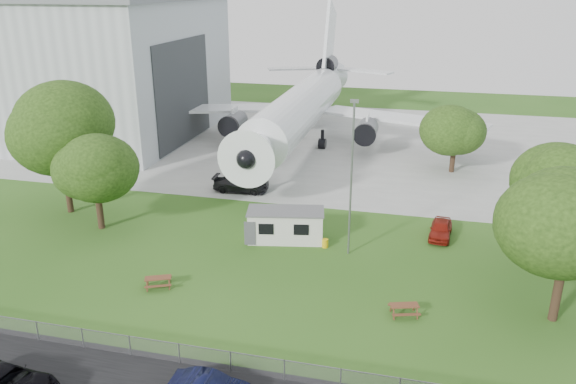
% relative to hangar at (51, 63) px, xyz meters
% --- Properties ---
extents(ground, '(160.00, 160.00, 0.00)m').
position_rel_hangar_xyz_m(ground, '(37.97, -36.00, -9.41)').
color(ground, '#437026').
extents(concrete_apron, '(120.00, 46.00, 0.03)m').
position_rel_hangar_xyz_m(concrete_apron, '(37.97, 2.00, -9.39)').
color(concrete_apron, '#B7B7B2').
rests_on(concrete_apron, ground).
extents(hangar, '(43.00, 31.00, 18.55)m').
position_rel_hangar_xyz_m(hangar, '(0.00, 0.00, 0.00)').
color(hangar, '#B2B7BC').
rests_on(hangar, ground).
extents(airliner, '(46.36, 47.73, 17.69)m').
position_rel_hangar_xyz_m(airliner, '(35.97, -0.14, -4.14)').
color(airliner, white).
rests_on(airliner, ground).
extents(site_cabin, '(6.95, 3.84, 2.62)m').
position_rel_hangar_xyz_m(site_cabin, '(40.83, -28.57, -8.09)').
color(site_cabin, silver).
rests_on(site_cabin, ground).
extents(picnic_west, '(2.25, 2.09, 0.76)m').
position_rel_hangar_xyz_m(picnic_west, '(34.09, -38.11, -9.41)').
color(picnic_west, brown).
rests_on(picnic_west, ground).
extents(picnic_east, '(2.16, 1.96, 0.76)m').
position_rel_hangar_xyz_m(picnic_east, '(50.83, -37.62, -9.41)').
color(picnic_east, brown).
rests_on(picnic_east, ground).
extents(fence, '(58.00, 0.04, 1.30)m').
position_rel_hangar_xyz_m(fence, '(37.97, -45.50, -9.41)').
color(fence, gray).
rests_on(fence, ground).
extents(lamp_mast, '(0.16, 0.16, 12.00)m').
position_rel_hangar_xyz_m(lamp_mast, '(46.17, -29.80, -3.41)').
color(lamp_mast, slate).
rests_on(lamp_mast, ground).
extents(tree_west_big, '(8.70, 8.70, 12.12)m').
position_rel_hangar_xyz_m(tree_west_big, '(20.04, -27.40, -1.65)').
color(tree_west_big, '#382619').
rests_on(tree_west_big, ground).
extents(tree_west_small, '(7.45, 7.45, 9.27)m').
position_rel_hangar_xyz_m(tree_west_small, '(24.81, -30.03, -3.87)').
color(tree_west_small, '#382619').
rests_on(tree_west_small, ground).
extents(tree_east_front, '(7.71, 7.71, 10.34)m').
position_rel_hangar_xyz_m(tree_east_front, '(59.94, -35.89, -2.93)').
color(tree_east_front, '#382619').
rests_on(tree_east_front, ground).
extents(tree_east_back, '(7.46, 7.46, 10.43)m').
position_rel_hangar_xyz_m(tree_east_back, '(61.06, -28.07, -2.72)').
color(tree_east_back, '#382619').
rests_on(tree_east_back, ground).
extents(tree_far_apron, '(6.68, 6.68, 8.01)m').
position_rel_hangar_xyz_m(tree_far_apron, '(54.57, -7.00, -4.74)').
color(tree_far_apron, '#382619').
rests_on(tree_far_apron, ground).
extents(car_ne_hatch, '(2.10, 4.37, 1.44)m').
position_rel_hangar_xyz_m(car_ne_hatch, '(53.18, -25.02, -8.69)').
color(car_ne_hatch, maroon).
rests_on(car_ne_hatch, ground).
extents(car_apron_van, '(5.56, 2.48, 1.59)m').
position_rel_hangar_xyz_m(car_apron_van, '(33.61, -18.61, -8.61)').
color(car_apron_van, black).
rests_on(car_apron_van, ground).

